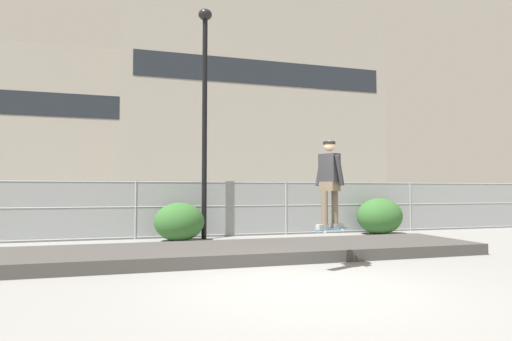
{
  "coord_description": "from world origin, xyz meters",
  "views": [
    {
      "loc": [
        -2.69,
        -6.31,
        1.54
      ],
      "look_at": [
        0.46,
        4.41,
        2.06
      ],
      "focal_mm": 29.97,
      "sensor_mm": 36.0,
      "label": 1
    }
  ],
  "objects": [
    {
      "name": "skater",
      "position": [
        1.0,
        1.21,
        1.77
      ],
      "size": [
        0.7,
        0.62,
        1.7
      ],
      "color": "gray",
      "rests_on": "skateboard"
    },
    {
      "name": "chain_fence",
      "position": [
        0.0,
        7.75,
        0.93
      ],
      "size": [
        25.39,
        0.06,
        1.85
      ],
      "color": "gray",
      "rests_on": "ground_plane"
    },
    {
      "name": "skateboard",
      "position": [
        1.0,
        1.21,
        0.8
      ],
      "size": [
        0.81,
        0.51,
        0.07
      ],
      "color": "#2D608C"
    },
    {
      "name": "street_lamp",
      "position": [
        -0.45,
        7.17,
        4.56
      ],
      "size": [
        0.44,
        0.44,
        7.41
      ],
      "color": "black",
      "rests_on": "ground_plane"
    },
    {
      "name": "ground_plane",
      "position": [
        0.0,
        0.0,
        0.0
      ],
      "size": [
        120.0,
        120.0,
        0.0
      ],
      "primitive_type": "plane",
      "color": "slate"
    },
    {
      "name": "gravel_berm",
      "position": [
        0.0,
        3.31,
        0.13
      ],
      "size": [
        11.08,
        2.65,
        0.26
      ],
      "primitive_type": "cube",
      "color": "#3D3A38",
      "rests_on": "ground_plane"
    },
    {
      "name": "parked_car_mid",
      "position": [
        1.36,
        11.67,
        0.84
      ],
      "size": [
        4.48,
        2.11,
        1.66
      ],
      "color": "#474C54",
      "rests_on": "ground_plane"
    },
    {
      "name": "library_building",
      "position": [
        -12.83,
        48.76,
        8.42
      ],
      "size": [
        23.76,
        14.02,
        16.84
      ],
      "color": "gray",
      "rests_on": "ground_plane"
    },
    {
      "name": "shrub_right",
      "position": [
        5.73,
        6.93,
        0.63
      ],
      "size": [
        1.64,
        1.34,
        1.27
      ],
      "color": "#2D5B28",
      "rests_on": "ground_plane"
    },
    {
      "name": "parked_car_near",
      "position": [
        -5.51,
        11.71,
        0.84
      ],
      "size": [
        4.54,
        2.23,
        1.66
      ],
      "color": "silver",
      "rests_on": "ground_plane"
    },
    {
      "name": "office_block",
      "position": [
        10.25,
        42.48,
        10.9
      ],
      "size": [
        28.03,
        15.71,
        21.8
      ],
      "color": "gray",
      "rests_on": "ground_plane"
    },
    {
      "name": "shrub_center",
      "position": [
        -1.26,
        6.84,
        0.58
      ],
      "size": [
        1.51,
        1.24,
        1.17
      ],
      "color": "#2D5B28",
      "rests_on": "ground_plane"
    }
  ]
}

